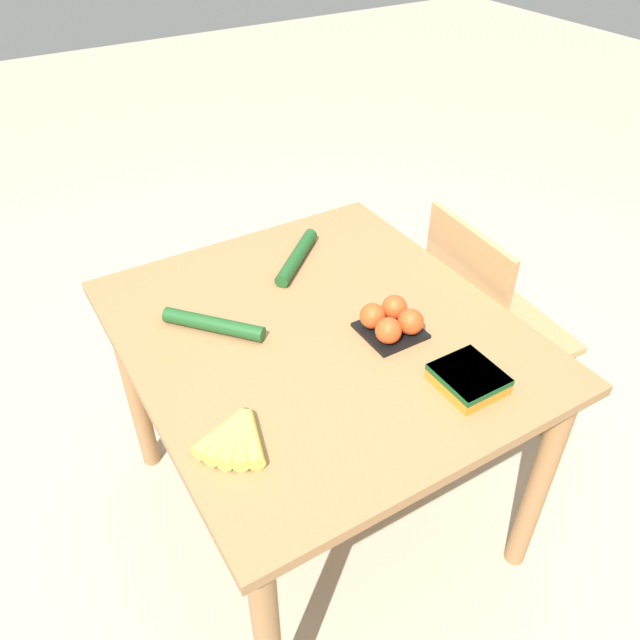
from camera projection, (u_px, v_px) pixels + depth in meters
name	position (u px, v px, depth m)	size (l,w,h in m)	color
ground_plane	(320.00, 505.00, 2.10)	(12.00, 12.00, 0.00)	#B7A88E
dining_table	(320.00, 361.00, 1.70)	(1.07, 0.96, 0.76)	#9E7044
chair	(484.00, 330.00, 2.10)	(0.45, 0.43, 0.88)	tan
banana_bunch	(236.00, 437.00, 1.31)	(0.16, 0.16, 0.04)	brown
tomato_pack	(391.00, 321.00, 1.59)	(0.15, 0.15, 0.08)	black
carrot_bag	(468.00, 378.00, 1.44)	(0.15, 0.14, 0.04)	orange
cucumber_near	(214.00, 324.00, 1.61)	(0.24, 0.21, 0.04)	#1E5123
cucumber_far	(297.00, 257.00, 1.86)	(0.21, 0.23, 0.04)	#1E5123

